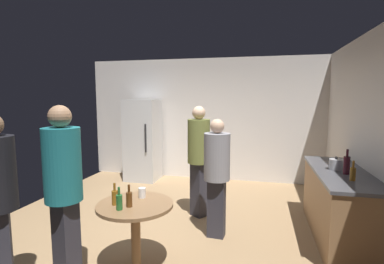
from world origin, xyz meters
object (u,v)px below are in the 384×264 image
Objects in this scene: person_in_olive_shirt at (199,153)px; person_in_gray_shirt at (217,169)px; foreground_table at (135,213)px; beer_bottle_brown at (129,199)px; person_in_teal_shirt at (63,183)px; wine_bottle_on_counter at (347,165)px; beer_bottle_amber at (115,197)px; beer_bottle_on_counter at (353,173)px; beer_bottle_green at (119,202)px; kettle at (336,164)px; refrigerator at (143,140)px; plastic_cup_white at (142,193)px.

person_in_gray_shirt is (0.37, -0.61, -0.09)m from person_in_olive_shirt.
foreground_table is at bearing 22.13° from person_in_olive_shirt.
person_in_gray_shirt is (0.74, 1.05, 0.09)m from beer_bottle_brown.
person_in_olive_shirt is 2.16m from person_in_teal_shirt.
wine_bottle_on_counter is 2.77m from beer_bottle_amber.
beer_bottle_brown is (-0.01, -0.10, 0.19)m from foreground_table.
beer_bottle_amber is (-2.48, -0.91, -0.17)m from beer_bottle_on_counter.
beer_bottle_green is at bearing -110.99° from foreground_table.
foreground_table is 0.78m from person_in_teal_shirt.
person_in_olive_shirt is (0.43, 1.75, 0.18)m from beer_bottle_green.
wine_bottle_on_counter is (0.07, -0.21, 0.05)m from kettle.
beer_bottle_green is (0.11, -0.11, 0.00)m from beer_bottle_amber.
kettle reaches higher than beer_bottle_green.
beer_bottle_brown is (-2.32, -1.22, -0.20)m from wine_bottle_on_counter.
person_in_teal_shirt is (-2.76, -1.75, 0.07)m from kettle.
beer_bottle_brown is (0.17, -0.02, 0.00)m from beer_bottle_amber.
refrigerator is 4.19m from wine_bottle_on_counter.
beer_bottle_on_counter is at bearing 89.88° from person_in_gray_shirt.
refrigerator is 3.53m from beer_bottle_amber.
foreground_table is at bearing -154.03° from wine_bottle_on_counter.
plastic_cup_white is at bearing -164.38° from beer_bottle_on_counter.
kettle is (3.53, -1.94, 0.07)m from refrigerator.
plastic_cup_white reaches higher than foreground_table.
beer_bottle_brown is 0.11m from beer_bottle_green.
beer_bottle_on_counter is at bearing -92.16° from wine_bottle_on_counter.
beer_bottle_green is 0.13× the size of person_in_olive_shirt.
person_in_teal_shirt is (-0.87, -1.98, 0.04)m from person_in_olive_shirt.
beer_bottle_on_counter reaches higher than foreground_table.
refrigerator is 7.83× the size of beer_bottle_on_counter.
beer_bottle_brown is at bearing -98.11° from foreground_table.
wine_bottle_on_counter reaches higher than kettle.
person_in_olive_shirt is (0.35, 1.37, 0.21)m from plastic_cup_white.
kettle is at bearing 96.44° from beer_bottle_on_counter.
beer_bottle_green reaches higher than foreground_table.
kettle is 3.27m from person_in_teal_shirt.
person_in_olive_shirt is (-1.95, 0.44, -0.02)m from wine_bottle_on_counter.
beer_bottle_on_counter is 0.13× the size of person_in_olive_shirt.
wine_bottle_on_counter reaches higher than beer_bottle_amber.
plastic_cup_white is at bearing 55.22° from beer_bottle_amber.
foreground_table is at bearing 81.89° from beer_bottle_brown.
person_in_olive_shirt reaches higher than beer_bottle_amber.
wine_bottle_on_counter is at bearing 100.56° from person_in_gray_shirt.
beer_bottle_green is 0.55m from person_in_teal_shirt.
person_in_gray_shirt reaches higher than beer_bottle_brown.
kettle reaches higher than plastic_cup_white.
foreground_table is at bearing -149.30° from kettle.
foreground_table is 0.25m from plastic_cup_white.
person_in_olive_shirt is at bearing 77.24° from foreground_table.
person_in_olive_shirt is at bearing 71.93° from beer_bottle_amber.
refrigerator reaches higher than plastic_cup_white.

